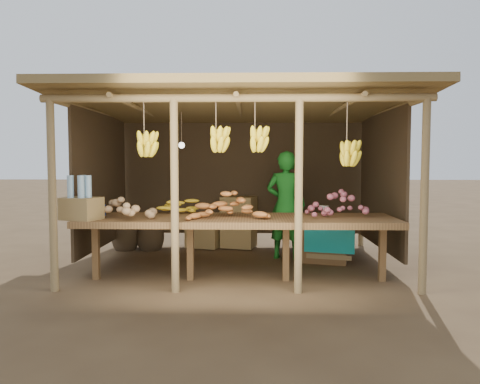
{
  "coord_description": "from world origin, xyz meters",
  "views": [
    {
      "loc": [
        0.18,
        -6.75,
        1.51
      ],
      "look_at": [
        0.0,
        0.0,
        1.05
      ],
      "focal_mm": 35.0,
      "sensor_mm": 36.0,
      "label": 1
    }
  ],
  "objects": [
    {
      "name": "ground",
      "position": [
        0.0,
        0.0,
        0.0
      ],
      "size": [
        60.0,
        60.0,
        0.0
      ],
      "primitive_type": "plane",
      "color": "brown",
      "rests_on": "ground"
    },
    {
      "name": "bottle_box",
      "position": [
        -1.87,
        -1.24,
        1.0
      ],
      "size": [
        0.5,
        0.45,
        0.53
      ],
      "color": "olive",
      "rests_on": "counter"
    },
    {
      "name": "vendor",
      "position": [
        0.69,
        0.38,
        0.83
      ],
      "size": [
        0.68,
        0.53,
        1.65
      ],
      "primitive_type": "imported",
      "rotation": [
        0.0,
        0.0,
        2.89
      ],
      "color": "#176A1C",
      "rests_on": "ground"
    },
    {
      "name": "tarp_crate",
      "position": [
        1.28,
        0.21,
        0.35
      ],
      "size": [
        0.85,
        0.79,
        0.85
      ],
      "color": "brown",
      "rests_on": "ground"
    },
    {
      "name": "onion_heap",
      "position": [
        1.28,
        -0.89,
        0.98
      ],
      "size": [
        0.94,
        0.72,
        0.36
      ],
      "primitive_type": null,
      "rotation": [
        0.0,
        0.0,
        0.29
      ],
      "color": "#B05564",
      "rests_on": "counter"
    },
    {
      "name": "counter",
      "position": [
        0.0,
        -0.95,
        0.74
      ],
      "size": [
        3.9,
        1.05,
        0.8
      ],
      "color": "brown",
      "rests_on": "ground"
    },
    {
      "name": "potato_heap",
      "position": [
        -1.52,
        -1.17,
        0.98
      ],
      "size": [
        1.07,
        0.75,
        0.37
      ],
      "primitive_type": null,
      "rotation": [
        0.0,
        0.0,
        -0.16
      ],
      "color": "#A27C53",
      "rests_on": "counter"
    },
    {
      "name": "tomato_basin",
      "position": [
        -1.9,
        -0.85,
        0.88
      ],
      "size": [
        0.39,
        0.39,
        0.21
      ],
      "rotation": [
        0.0,
        0.0,
        0.09
      ],
      "color": "navy",
      "rests_on": "counter"
    },
    {
      "name": "banana_pile",
      "position": [
        -0.79,
        -0.5,
        0.97
      ],
      "size": [
        0.6,
        0.46,
        0.34
      ],
      "primitive_type": null,
      "rotation": [
        0.0,
        0.0,
        -0.32
      ],
      "color": "gold",
      "rests_on": "counter"
    },
    {
      "name": "stall_structure",
      "position": [
        0.02,
        -0.11,
        1.91
      ],
      "size": [
        4.7,
        3.5,
        2.43
      ],
      "color": "olive",
      "rests_on": "ground"
    },
    {
      "name": "burlap_sacks",
      "position": [
        -1.75,
        1.01,
        0.27
      ],
      "size": [
        0.89,
        0.47,
        0.63
      ],
      "color": "#40301E",
      "rests_on": "ground"
    },
    {
      "name": "carton_stack",
      "position": [
        -0.25,
        1.2,
        0.38
      ],
      "size": [
        1.25,
        0.58,
        0.87
      ],
      "color": "olive",
      "rests_on": "ground"
    },
    {
      "name": "sweet_potato_heap",
      "position": [
        -0.11,
        -1.03,
        0.98
      ],
      "size": [
        1.04,
        0.76,
        0.36
      ],
      "primitive_type": null,
      "rotation": [
        0.0,
        0.0,
        0.24
      ],
      "color": "#C37032",
      "rests_on": "counter"
    }
  ]
}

